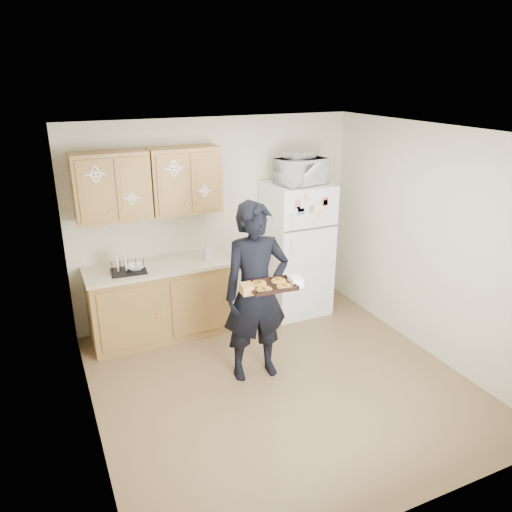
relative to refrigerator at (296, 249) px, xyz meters
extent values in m
plane|color=brown|center=(-0.95, -1.43, -0.85)|extent=(3.60, 3.60, 0.00)
plane|color=silver|center=(-0.95, -1.43, 1.65)|extent=(3.60, 3.60, 0.00)
cube|color=beige|center=(-0.95, 0.37, 0.40)|extent=(3.60, 0.04, 2.50)
cube|color=beige|center=(-0.95, -3.23, 0.40)|extent=(3.60, 0.04, 2.50)
cube|color=beige|center=(-2.75, -1.43, 0.40)|extent=(0.04, 3.60, 2.50)
cube|color=beige|center=(0.85, -1.43, 0.40)|extent=(0.04, 3.60, 2.50)
cube|color=white|center=(0.00, 0.00, 0.00)|extent=(0.75, 0.70, 1.70)
cube|color=brown|center=(-1.80, 0.05, -0.42)|extent=(1.60, 0.60, 0.86)
cube|color=beige|center=(-1.80, 0.05, 0.03)|extent=(1.64, 0.64, 0.04)
cube|color=brown|center=(-2.20, 0.18, 0.98)|extent=(0.80, 0.33, 0.75)
cube|color=brown|center=(-1.38, 0.18, 0.98)|extent=(0.80, 0.33, 0.75)
cube|color=#E6B251|center=(0.52, 0.24, -0.69)|extent=(0.20, 0.07, 0.32)
imported|color=black|center=(-1.10, -1.16, 0.08)|extent=(0.71, 0.50, 1.85)
cube|color=black|center=(-1.08, -1.46, 0.26)|extent=(0.45, 0.35, 0.04)
cylinder|color=orange|center=(-1.18, -1.53, 0.28)|extent=(0.14, 0.14, 0.02)
cylinder|color=orange|center=(-0.98, -1.54, 0.28)|extent=(0.14, 0.14, 0.02)
cylinder|color=orange|center=(-1.17, -1.38, 0.28)|extent=(0.14, 0.14, 0.02)
cylinder|color=orange|center=(-0.97, -1.40, 0.28)|extent=(0.14, 0.14, 0.02)
imported|color=white|center=(0.00, -0.05, 1.01)|extent=(0.64, 0.49, 0.32)
cube|color=silver|center=(-0.01, -0.02, 1.20)|extent=(0.36, 0.28, 0.07)
cube|color=black|center=(-2.14, -0.02, 0.13)|extent=(0.40, 0.31, 0.15)
imported|color=silver|center=(-2.05, -0.02, 0.09)|extent=(0.26, 0.26, 0.05)
imported|color=white|center=(-1.21, -0.02, 0.15)|extent=(0.11, 0.11, 0.20)
camera|label=1|loc=(-2.98, -5.28, 2.14)|focal=35.00mm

